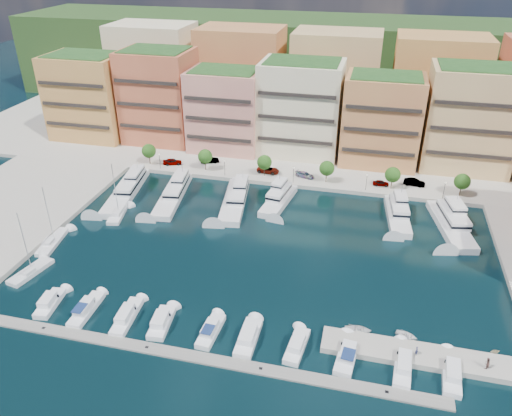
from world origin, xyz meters
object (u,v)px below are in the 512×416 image
object	(u,v)px
tender_3	(495,351)
person_1	(487,363)
yacht_3	(279,198)
cruiser_7	(347,355)
tree_1	(205,156)
yacht_0	(127,189)
person_0	(417,351)
lamppost_3	(367,180)
cruiser_5	(248,338)
cruiser_9	(452,373)
lamppost_0	(160,159)
car_2	(268,170)
sailboat_0	(31,272)
car_0	(172,162)
lamppost_1	(225,165)
cruiser_1	(86,310)
tree_0	(149,151)
car_1	(210,160)
cruiser_6	(297,346)
cruiser_2	(127,317)
sailboat_2	(118,215)
car_4	(381,183)
yacht_1	(174,193)
cruiser_4	(210,331)
tree_2	(264,162)
tree_4	(393,175)
sailboat_1	(52,242)
cruiser_3	(161,323)
tree_5	(462,182)
lamppost_2	(294,172)
lamppost_4	(445,187)
tender_0	(358,330)
tender_2	(406,336)
yacht_6	(451,222)
car_5	(414,182)
car_3	(305,175)
cruiser_0	(50,303)

from	to	relation	value
tender_3	person_1	world-z (taller)	person_1
yacht_3	cruiser_7	bearing A→B (deg)	-66.85
tree_1	yacht_0	bearing A→B (deg)	-133.40
person_0	lamppost_3	bearing A→B (deg)	-12.50
cruiser_5	cruiser_9	distance (m)	30.28
lamppost_0	car_2	size ratio (longest dim) A/B	0.72
sailboat_0	person_0	size ratio (longest dim) A/B	8.56
cruiser_5	car_0	bearing A→B (deg)	121.75
lamppost_1	cruiser_1	world-z (taller)	lamppost_1
tree_0	car_1	world-z (taller)	tree_0
cruiser_6	tender_3	xyz separation A→B (m)	(29.48, 6.26, -0.15)
cruiser_2	sailboat_2	bearing A→B (deg)	119.83
car_4	cruiser_1	bearing A→B (deg)	137.09
yacht_1	car_0	bearing A→B (deg)	113.03
cruiser_4	tree_2	bearing A→B (deg)	94.43
tree_4	yacht_3	bearing A→B (deg)	-155.28
sailboat_1	car_0	distance (m)	42.69
cruiser_3	cruiser_5	world-z (taller)	same
tree_5	car_2	bearing A→B (deg)	177.59
cruiser_5	car_2	xyz separation A→B (m)	(-10.14, 60.09, 1.26)
tree_2	person_1	distance (m)	72.64
lamppost_2	yacht_1	size ratio (longest dim) A/B	0.18
cruiser_3	car_0	bearing A→B (deg)	110.39
yacht_3	sailboat_0	world-z (taller)	sailboat_0
sailboat_0	tree_0	bearing A→B (deg)	88.34
sailboat_1	sailboat_2	world-z (taller)	same
lamppost_4	tree_2	bearing A→B (deg)	177.01
lamppost_2	tender_0	xyz separation A→B (m)	(19.36, -49.79, -3.39)
yacht_3	tender_2	xyz separation A→B (m)	(28.56, -39.62, -0.86)
lamppost_3	cruiser_1	bearing A→B (deg)	-127.94
tree_2	yacht_6	xyz separation A→B (m)	(44.79, -13.91, -3.53)
yacht_3	sailboat_1	xyz separation A→B (m)	(-41.87, -28.70, -0.90)
car_5	cruiser_6	bearing A→B (deg)	171.17
lamppost_0	car_3	size ratio (longest dim) A/B	0.86
tender_0	car_3	distance (m)	56.19
cruiser_7	sailboat_1	xyz separation A→B (m)	(-61.65, 17.57, -0.26)
yacht_1	person_0	distance (m)	68.66
cruiser_0	tender_0	bearing A→B (deg)	6.60
lamppost_4	car_2	bearing A→B (deg)	174.35
cruiser_5	car_1	world-z (taller)	car_1
tree_0	lamppost_2	size ratio (longest dim) A/B	1.35
cruiser_6	car_4	world-z (taller)	car_4
tree_4	sailboat_2	xyz separation A→B (m)	(-59.89, -26.98, -4.43)
lamppost_0	lamppost_1	distance (m)	18.00
yacht_1	tree_1	bearing A→B (deg)	78.51
sailboat_2	cruiser_2	bearing A→B (deg)	-60.17
cruiser_2	car_0	size ratio (longest dim) A/B	1.86
cruiser_4	car_4	size ratio (longest dim) A/B	1.99
cruiser_4	car_5	world-z (taller)	car_5
lamppost_3	tender_3	bearing A→B (deg)	-66.15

